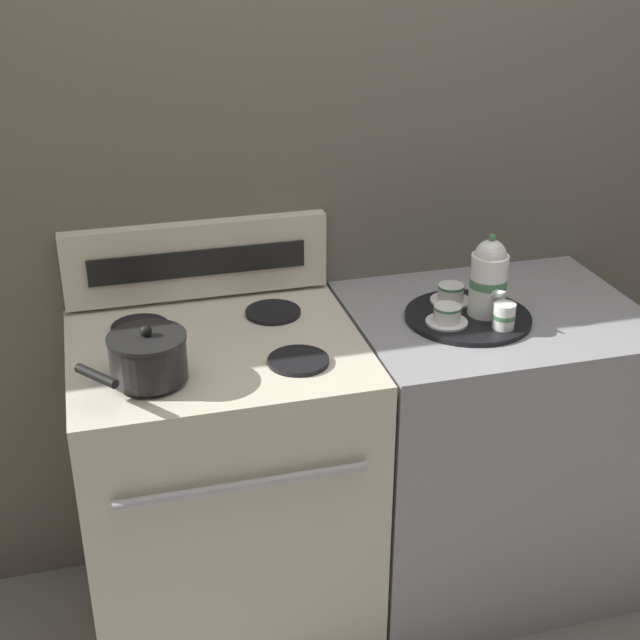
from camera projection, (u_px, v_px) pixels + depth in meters
name	position (u px, v px, depth m)	size (l,w,h in m)	color
ground_plane	(360.00, 586.00, 2.75)	(6.00, 6.00, 0.00)	gray
wall_back	(332.00, 212.00, 2.58)	(6.00, 0.05, 2.20)	#666056
stove	(225.00, 488.00, 2.46)	(0.75, 0.67, 0.91)	beige
control_panel	(197.00, 260.00, 2.48)	(0.74, 0.05, 0.22)	beige
side_counter	(485.00, 447.00, 2.65)	(0.80, 0.64, 0.89)	#939399
saucepan	(147.00, 357.00, 2.07)	(0.26, 0.24, 0.14)	black
serving_tray	(468.00, 317.00, 2.41)	(0.34, 0.34, 0.01)	black
teapot	(489.00, 278.00, 2.36)	(0.10, 0.16, 0.23)	white
teacup_left	(447.00, 315.00, 2.35)	(0.11, 0.11, 0.05)	white
teacup_right	(451.00, 293.00, 2.47)	(0.11, 0.11, 0.05)	white
creamer_jug	(504.00, 316.00, 2.32)	(0.06, 0.06, 0.07)	white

